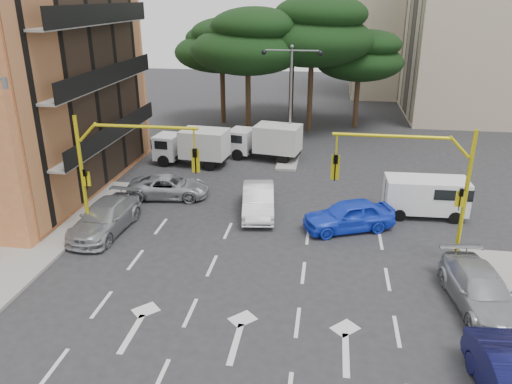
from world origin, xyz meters
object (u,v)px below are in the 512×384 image
signal_mast_right (424,177)px  car_silver_cross_a (169,187)px  car_white_hatch (258,200)px  van_white (425,197)px  box_truck_b (265,142)px  box_truck_a (192,147)px  car_silver_parked (480,290)px  car_blue_compact (349,215)px  car_silver_wagon (105,218)px  street_lamp_center (291,82)px  signal_mast_left (117,162)px

signal_mast_right → car_silver_cross_a: (-13.07, 5.41, -3.24)m
car_white_hatch → van_white: 8.87m
car_silver_cross_a → box_truck_b: bearing=-35.7°
signal_mast_right → car_silver_cross_a: 14.51m
car_white_hatch → box_truck_a: bearing=119.2°
car_silver_parked → van_white: van_white is taller
car_blue_compact → car_silver_wagon: 12.13m
car_white_hatch → van_white: size_ratio=1.11×
car_white_hatch → van_white: (8.80, 1.09, 0.29)m
street_lamp_center → van_white: street_lamp_center is taller
car_white_hatch → box_truck_b: size_ratio=0.90×
van_white → signal_mast_right: bearing=-15.4°
street_lamp_center → car_white_hatch: size_ratio=1.67×
car_blue_compact → box_truck_a: bearing=-152.6°
car_silver_wagon → car_blue_compact: bearing=13.0°
car_silver_cross_a → box_truck_b: (4.56, 8.10, 0.63)m
street_lamp_center → box_truck_b: (-1.71, -0.50, -4.16)m
signal_mast_left → car_silver_wagon: signal_mast_left is taller
street_lamp_center → car_silver_wagon: street_lamp_center is taller
car_silver_wagon → van_white: size_ratio=1.22×
car_silver_parked → car_blue_compact: bearing=121.0°
car_blue_compact → box_truck_b: (-5.67, 10.94, 0.49)m
signal_mast_left → box_truck_b: 14.67m
signal_mast_right → van_white: (1.20, 4.97, -2.83)m
car_white_hatch → signal_mast_right: bearing=-34.9°
car_blue_compact → car_silver_wagon: (-11.96, -2.00, -0.03)m
signal_mast_left → car_silver_wagon: size_ratio=1.17×
car_white_hatch → box_truck_b: box_truck_b is taller
signal_mast_right → car_blue_compact: size_ratio=1.31×
car_silver_parked → van_white: size_ratio=1.18×
car_silver_cross_a → box_truck_a: bearing=-3.9°
car_blue_compact → car_silver_cross_a: size_ratio=0.99×
car_silver_parked → box_truck_a: bearing=128.5°
car_silver_wagon → street_lamp_center: bearing=62.7°
van_white → signal_mast_left: bearing=-73.4°
car_silver_wagon → car_silver_cross_a: size_ratio=1.11×
car_silver_cross_a → car_white_hatch: bearing=-112.0°
signal_mast_left → van_white: size_ratio=1.42×
signal_mast_right → street_lamp_center: street_lamp_center is taller
car_white_hatch → car_silver_cross_a: size_ratio=1.01×
signal_mast_right → box_truck_b: bearing=122.2°
street_lamp_center → car_silver_parked: size_ratio=1.56×
car_white_hatch → car_silver_parked: car_white_hatch is taller
signal_mast_left → car_silver_cross_a: (0.54, 5.41, -3.24)m
signal_mast_right → signal_mast_left: (-13.61, 0.00, 0.00)m
car_silver_parked → signal_mast_right: bearing=111.5°
car_blue_compact → signal_mast_left: bearing=-98.9°
street_lamp_center → car_silver_cross_a: street_lamp_center is taller
signal_mast_left → street_lamp_center: 15.65m
box_truck_b → car_blue_compact: bearing=-142.5°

